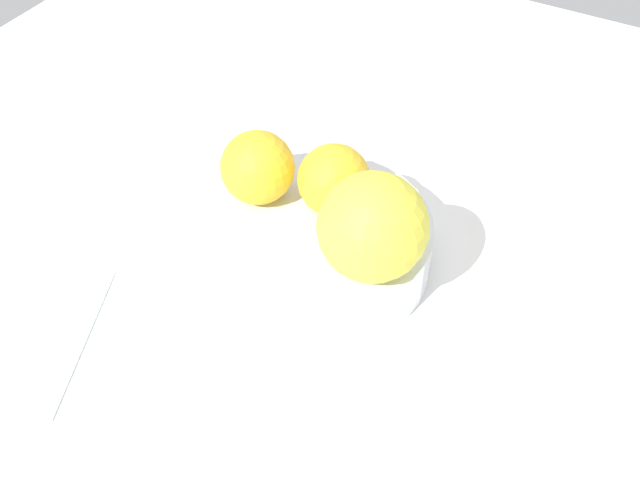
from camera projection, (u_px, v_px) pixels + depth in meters
The scene contains 5 objects.
ground_plane at pixel (320, 271), 67.92cm from camera, with size 110.00×110.00×2.00cm, color white.
fruit_bowl at pixel (320, 245), 65.58cm from camera, with size 19.17×19.17×4.83cm.
orange_in_bowl_0 at pixel (258, 167), 64.02cm from camera, with size 6.35×6.35×6.35cm, color yellow.
orange_in_bowl_1 at pixel (373, 227), 57.33cm from camera, with size 8.63×8.63×8.63cm, color yellow.
orange_in_bowl_2 at pixel (336, 181), 62.98cm from camera, with size 6.13×6.13×6.13cm, color yellow.
Camera 1 is at (-22.34, 40.02, 49.21)cm, focal length 42.70 mm.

